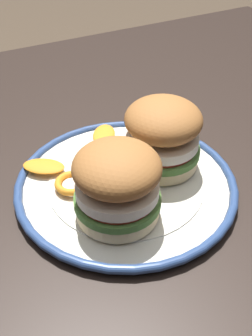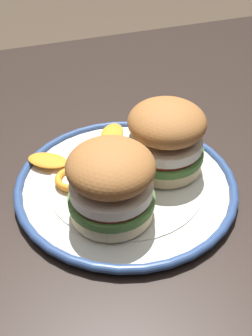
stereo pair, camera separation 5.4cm
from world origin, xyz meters
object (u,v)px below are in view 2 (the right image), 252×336
at_px(dining_table, 150,217).
at_px(sandwich_half_right, 111,182).
at_px(sandwich_half_left, 166,136).
at_px(dinner_plate, 126,185).

bearing_deg(dining_table, sandwich_half_right, 41.10).
distance_m(sandwich_half_left, sandwich_half_right, 0.12).
bearing_deg(dining_table, dinner_plate, 24.73).
height_order(dinner_plate, sandwich_half_left, sandwich_half_left).
height_order(dinner_plate, sandwich_half_right, sandwich_half_right).
distance_m(dining_table, sandwich_half_left, 0.16).
relative_size(dinner_plate, sandwich_half_left, 2.09).
bearing_deg(dinner_plate, sandwich_half_left, -167.84).
bearing_deg(dinner_plate, dining_table, -155.27).
bearing_deg(sandwich_half_right, dining_table, -138.90).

